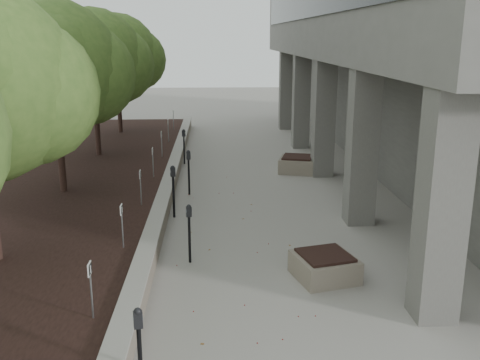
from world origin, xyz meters
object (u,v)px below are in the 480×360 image
object	(u,v)px
parking_meter_5	(184,147)
planter_back	(297,164)
parking_meter_2	(189,234)
parking_meter_1	(140,355)
crabapple_tree_4	(94,82)
parking_meter_4	(189,172)
crabapple_tree_5	(117,73)
planter_front	(325,266)
parking_meter_3	(173,192)
crabapple_tree_3	(56,97)

from	to	relation	value
parking_meter_5	planter_back	world-z (taller)	parking_meter_5
parking_meter_2	parking_meter_1	bearing A→B (deg)	-110.83
parking_meter_5	planter_back	bearing A→B (deg)	2.44
crabapple_tree_4	parking_meter_2	bearing A→B (deg)	-67.74
parking_meter_1	parking_meter_4	world-z (taller)	parking_meter_4
crabapple_tree_5	parking_meter_2	xyz separation A→B (m)	(3.86, -14.44, -2.46)
parking_meter_2	planter_front	xyz separation A→B (m)	(2.77, -0.93, -0.40)
crabapple_tree_5	parking_meter_5	bearing A→B (deg)	-57.13
crabapple_tree_4	parking_meter_3	size ratio (longest dim) A/B	3.75
crabapple_tree_3	planter_front	world-z (taller)	crabapple_tree_3
parking_meter_4	parking_meter_5	size ratio (longest dim) A/B	1.04
parking_meter_3	planter_front	size ratio (longest dim) A/B	1.28
parking_meter_4	parking_meter_5	world-z (taller)	parking_meter_4
crabapple_tree_4	parking_meter_3	world-z (taller)	crabapple_tree_4
parking_meter_4	planter_back	xyz separation A→B (m)	(3.79, 2.77, -0.42)
parking_meter_1	parking_meter_2	world-z (taller)	parking_meter_1
parking_meter_1	planter_back	bearing A→B (deg)	59.50
planter_front	parking_meter_4	bearing A→B (deg)	116.08
parking_meter_5	parking_meter_3	bearing A→B (deg)	-68.34
parking_meter_1	planter_front	xyz separation A→B (m)	(3.22, 3.68, -0.43)
crabapple_tree_4	parking_meter_4	xyz separation A→B (m)	(3.62, -4.21, -2.41)
crabapple_tree_5	parking_meter_5	xyz separation A→B (m)	(3.25, -5.03, -2.44)
crabapple_tree_5	planter_front	distance (m)	16.98
parking_meter_1	parking_meter_5	size ratio (longest dim) A/B	1.02
crabapple_tree_3	parking_meter_2	bearing A→B (deg)	-48.95
parking_meter_3	parking_meter_1	bearing A→B (deg)	-109.05
crabapple_tree_3	parking_meter_1	size ratio (longest dim) A/B	3.93
crabapple_tree_3	parking_meter_4	bearing A→B (deg)	12.34
parking_meter_5	planter_front	xyz separation A→B (m)	(3.38, -10.33, -0.41)
crabapple_tree_3	parking_meter_1	world-z (taller)	crabapple_tree_3
crabapple_tree_4	planter_back	bearing A→B (deg)	-11.00
crabapple_tree_4	planter_front	world-z (taller)	crabapple_tree_4
parking_meter_3	crabapple_tree_5	bearing A→B (deg)	86.34
crabapple_tree_4	parking_meter_4	size ratio (longest dim) A/B	3.84
parking_meter_1	parking_meter_3	bearing A→B (deg)	77.92
parking_meter_2	crabapple_tree_5	bearing A→B (deg)	89.75
crabapple_tree_4	parking_meter_2	distance (m)	10.49
parking_meter_4	planter_front	bearing A→B (deg)	-75.17
crabapple_tree_3	parking_meter_1	distance (m)	9.97
crabapple_tree_3	parking_meter_2	world-z (taller)	crabapple_tree_3
crabapple_tree_4	parking_meter_3	distance (m)	7.57
crabapple_tree_3	planter_front	xyz separation A→B (m)	(6.63, -5.36, -2.85)
crabapple_tree_3	parking_meter_3	bearing A→B (deg)	-22.68
parking_meter_3	planter_back	world-z (taller)	parking_meter_3
parking_meter_3	planter_front	bearing A→B (deg)	-69.98
crabapple_tree_5	parking_meter_3	world-z (taller)	crabapple_tree_5
parking_meter_2	parking_meter_5	world-z (taller)	parking_meter_5
crabapple_tree_5	planter_back	bearing A→B (deg)	-40.99
crabapple_tree_4	crabapple_tree_5	size ratio (longest dim) A/B	1.00
parking_meter_1	parking_meter_5	xyz separation A→B (m)	(-0.16, 14.02, -0.01)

